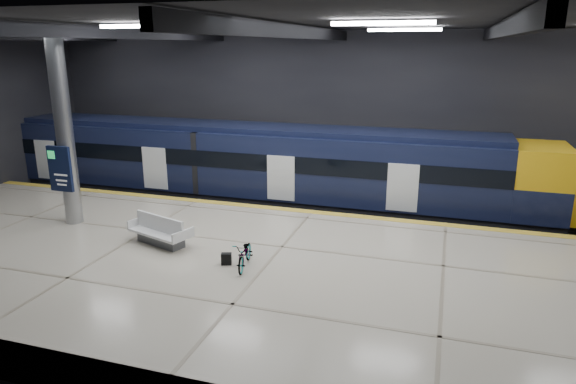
% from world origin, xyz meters
% --- Properties ---
extents(ground, '(30.00, 30.00, 0.00)m').
position_xyz_m(ground, '(0.00, 0.00, 0.00)').
color(ground, black).
rests_on(ground, ground).
extents(room_shell, '(30.10, 16.10, 8.05)m').
position_xyz_m(room_shell, '(-0.00, 0.00, 5.72)').
color(room_shell, black).
rests_on(room_shell, ground).
extents(platform, '(30.00, 11.00, 1.10)m').
position_xyz_m(platform, '(0.00, -2.50, 0.55)').
color(platform, beige).
rests_on(platform, ground).
extents(safety_strip, '(30.00, 0.40, 0.01)m').
position_xyz_m(safety_strip, '(0.00, 2.75, 1.11)').
color(safety_strip, gold).
rests_on(safety_strip, platform).
extents(rails, '(30.00, 1.52, 0.16)m').
position_xyz_m(rails, '(0.00, 5.50, 0.08)').
color(rails, gray).
rests_on(rails, ground).
extents(train, '(29.40, 2.84, 3.79)m').
position_xyz_m(train, '(-2.92, 5.50, 2.06)').
color(train, black).
rests_on(train, ground).
extents(bench, '(2.37, 1.55, 0.97)m').
position_xyz_m(bench, '(-3.84, -1.97, 1.44)').
color(bench, '#595B60').
rests_on(bench, platform).
extents(bicycle, '(0.81, 1.63, 0.82)m').
position_xyz_m(bicycle, '(-0.54, -2.81, 1.51)').
color(bicycle, '#99999E').
rests_on(bicycle, platform).
extents(pannier_bag, '(0.34, 0.27, 0.35)m').
position_xyz_m(pannier_bag, '(-1.14, -2.81, 1.28)').
color(pannier_bag, black).
rests_on(pannier_bag, platform).
extents(info_column, '(0.90, 0.78, 6.90)m').
position_xyz_m(info_column, '(-8.00, -1.03, 4.46)').
color(info_column, '#9EA0A5').
rests_on(info_column, platform).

